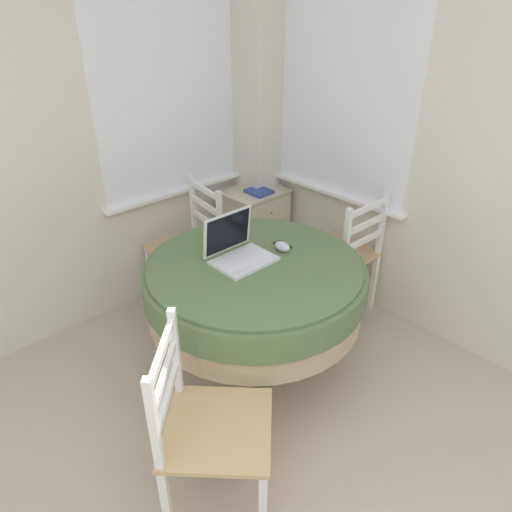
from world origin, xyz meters
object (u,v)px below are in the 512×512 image
Objects in this scene: round_dining_table at (255,285)px; corner_cabinet at (254,229)px; dining_chair_camera_near at (207,428)px; book_on_cabinet at (259,191)px; cell_phone at (282,245)px; dining_chair_near_back_window at (189,247)px; computer_mouse at (282,247)px; dining_chair_near_right_window at (343,255)px; laptop at (238,251)px.

round_dining_table is 1.28m from corner_cabinet.
book_on_cabinet is at bearing 40.74° from dining_chair_camera_near.
corner_cabinet is (0.60, 0.89, -0.41)m from cell_phone.
round_dining_table is 1.35× the size of dining_chair_near_back_window.
dining_chair_near_right_window is at bearing 2.64° from computer_mouse.
computer_mouse is at bearing -0.41° from round_dining_table.
cell_phone is 0.87m from dining_chair_near_back_window.
corner_cabinet is at bearing 43.29° from laptop.
cell_phone is at bearing -82.82° from dining_chair_near_back_window.
round_dining_table is 1.35× the size of dining_chair_near_right_window.
computer_mouse is 0.72m from dining_chair_near_right_window.
cell_phone is at bearing 8.20° from round_dining_table.
dining_chair_camera_near is (-0.87, -1.34, 0.00)m from dining_chair_near_back_window.
dining_chair_near_right_window is at bearing -0.78° from cell_phone.
round_dining_table is 1.35× the size of dining_chair_camera_near.
dining_chair_camera_near is (-0.69, -0.58, -0.34)m from laptop.
round_dining_table is 6.62× the size of book_on_cabinet.
laptop is 1.76× the size of book_on_cabinet.
round_dining_table is at bearing -69.61° from laptop.
laptop is at bearing -103.85° from dining_chair_near_back_window.
book_on_cabinet is at bearing 91.71° from dining_chair_near_right_window.
computer_mouse is 0.11× the size of dining_chair_near_right_window.
dining_chair_camera_near is at bearing -123.08° from dining_chair_near_back_window.
dining_chair_near_right_window is at bearing -89.24° from corner_cabinet.
dining_chair_near_right_window is at bearing -88.29° from book_on_cabinet.
computer_mouse reaches higher than cell_phone.
book_on_cabinet is (0.87, 0.76, -0.10)m from laptop.
book_on_cabinet is (-0.01, -0.07, 0.35)m from corner_cabinet.
laptop is at bearing 175.80° from dining_chair_near_right_window.
computer_mouse is 0.11× the size of dining_chair_camera_near.
dining_chair_camera_near is 2.07m from book_on_cabinet.
laptop is (-0.04, 0.09, 0.20)m from round_dining_table.
corner_cabinet is at bearing 6.18° from dining_chair_near_back_window.
dining_chair_camera_near reaches higher than computer_mouse.
laptop is at bearing 168.75° from cell_phone.
laptop reaches higher than dining_chair_near_back_window.
cell_phone is at bearing 179.22° from dining_chair_near_right_window.
round_dining_table is 0.88m from dining_chair_camera_near.
round_dining_table is at bearing -100.10° from dining_chair_near_back_window.
cell_phone is 0.12× the size of dining_chair_near_right_window.
laptop reaches higher than computer_mouse.
computer_mouse is (0.21, -0.00, 0.17)m from round_dining_table.
computer_mouse is at bearing 27.56° from dining_chair_camera_near.
laptop is 0.36× the size of dining_chair_near_right_window.
corner_cabinet is (1.57, 1.42, -0.11)m from dining_chair_camera_near.
dining_chair_near_right_window is 1.33× the size of corner_cabinet.
dining_chair_near_right_window is at bearing 18.11° from dining_chair_camera_near.
book_on_cabinet is at bearing 0.12° from dining_chair_near_back_window.
dining_chair_near_back_window is (0.15, 0.85, -0.15)m from round_dining_table.
laptop is 0.85m from dining_chair_near_back_window.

